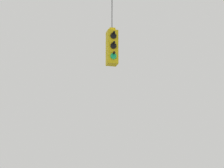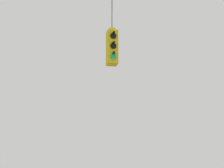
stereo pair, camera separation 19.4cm
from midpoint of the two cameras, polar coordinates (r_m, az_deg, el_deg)
The scene contains 1 object.
traffic_light_near_right_pole at distance 11.16m, azimuth -0.50°, elevation 6.15°, with size 0.34×0.58×2.52m.
Camera 1 is at (-0.14, -9.75, 2.18)m, focal length 55.00 mm.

